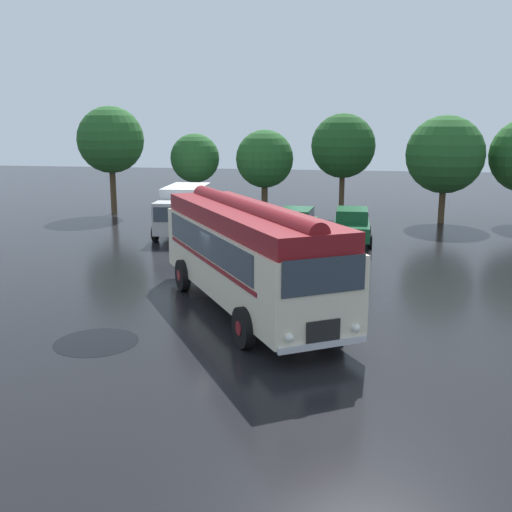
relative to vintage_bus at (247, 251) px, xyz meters
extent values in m
plane|color=black|center=(-0.28, 0.32, -1.89)|extent=(120.00, 120.00, 0.00)
cube|color=beige|center=(-0.01, 0.01, -0.29)|extent=(7.55, 9.74, 2.10)
cube|color=maroon|center=(-0.01, 0.01, 1.04)|extent=(7.28, 9.47, 0.56)
cylinder|color=maroon|center=(-0.01, 0.01, 1.30)|extent=(5.69, 8.29, 0.60)
cube|color=#2D3842|center=(0.89, 0.95, 0.28)|extent=(4.40, 6.72, 0.84)
cube|color=#2D3842|center=(-1.23, -0.43, 0.28)|extent=(4.40, 6.72, 0.84)
cube|color=maroon|center=(0.94, 0.87, -0.26)|extent=(4.50, 6.89, 0.12)
cube|color=maroon|center=(-1.17, -0.51, -0.26)|extent=(4.50, 6.89, 0.12)
cube|color=#2D3842|center=(2.73, -4.19, 0.38)|extent=(1.86, 1.23, 0.88)
cube|color=black|center=(2.73, -4.20, -0.99)|extent=(0.79, 0.54, 0.56)
cube|color=silver|center=(2.75, -4.21, -1.32)|extent=(2.04, 1.38, 0.16)
sphere|color=white|center=(3.49, -3.71, -1.02)|extent=(0.22, 0.22, 0.22)
sphere|color=white|center=(1.99, -4.70, -1.02)|extent=(0.22, 0.22, 0.22)
cylinder|color=black|center=(2.78, -1.88, -1.34)|extent=(0.84, 1.07, 1.10)
cylinder|color=maroon|center=(2.78, -1.88, -1.34)|extent=(0.48, 0.50, 0.39)
cylinder|color=black|center=(0.60, -3.30, -1.34)|extent=(0.84, 1.07, 1.10)
cylinder|color=maroon|center=(0.60, -3.30, -1.34)|extent=(0.48, 0.50, 0.39)
cylinder|color=black|center=(-0.50, 3.15, -1.34)|extent=(0.84, 1.07, 1.10)
cylinder|color=maroon|center=(-0.50, 3.15, -1.34)|extent=(0.48, 0.50, 0.39)
cylinder|color=black|center=(-2.68, 1.73, -1.34)|extent=(0.84, 1.07, 1.10)
cylinder|color=maroon|center=(-2.68, 1.73, -1.34)|extent=(0.48, 0.50, 0.39)
cube|color=#144C28|center=(-2.68, 11.51, -1.22)|extent=(1.87, 4.27, 0.70)
cube|color=#144C28|center=(-2.69, 11.66, -0.55)|extent=(1.59, 2.24, 0.64)
cube|color=#2D3842|center=(-1.93, 11.69, -0.55)|extent=(0.10, 1.93, 0.50)
cube|color=#2D3842|center=(-3.45, 11.63, -0.55)|extent=(0.10, 1.93, 0.50)
cylinder|color=black|center=(-1.75, 10.25, -1.57)|extent=(0.23, 0.65, 0.64)
cylinder|color=black|center=(-3.51, 10.17, -1.57)|extent=(0.23, 0.65, 0.64)
cylinder|color=black|center=(-1.86, 12.85, -1.57)|extent=(0.23, 0.65, 0.64)
cylinder|color=black|center=(-3.62, 12.77, -1.57)|extent=(0.23, 0.65, 0.64)
cube|color=#144C28|center=(0.09, 11.31, -1.22)|extent=(1.87, 4.26, 0.70)
cube|color=#144C28|center=(0.10, 11.46, -0.55)|extent=(1.58, 2.24, 0.64)
cube|color=#2D3842|center=(0.86, 11.43, -0.55)|extent=(0.10, 1.93, 0.50)
cube|color=#2D3842|center=(-0.66, 11.49, -0.55)|extent=(0.10, 1.93, 0.50)
cylinder|color=black|center=(0.92, 9.98, -1.57)|extent=(0.23, 0.65, 0.64)
cylinder|color=black|center=(-0.84, 10.05, -1.57)|extent=(0.23, 0.65, 0.64)
cylinder|color=black|center=(1.03, 12.58, -1.57)|extent=(0.23, 0.65, 0.64)
cylinder|color=black|center=(-0.73, 12.65, -1.57)|extent=(0.23, 0.65, 0.64)
cube|color=#144C28|center=(2.83, 11.85, -1.22)|extent=(1.83, 4.25, 0.70)
cube|color=#144C28|center=(2.82, 12.00, -0.55)|extent=(1.56, 2.23, 0.64)
cube|color=#2D3842|center=(3.58, 12.02, -0.55)|extent=(0.08, 1.93, 0.50)
cube|color=#2D3842|center=(2.06, 11.97, -0.55)|extent=(0.08, 1.93, 0.50)
cylinder|color=black|center=(3.75, 10.57, -1.57)|extent=(0.22, 0.65, 0.64)
cylinder|color=black|center=(1.99, 10.52, -1.57)|extent=(0.22, 0.65, 0.64)
cylinder|color=black|center=(3.67, 13.17, -1.57)|extent=(0.22, 0.65, 0.64)
cylinder|color=black|center=(1.91, 13.12, -1.57)|extent=(0.22, 0.65, 0.64)
cube|color=silver|center=(-6.13, 13.23, -0.44)|extent=(2.38, 4.12, 2.10)
cube|color=#A4A4A4|center=(-5.84, 10.35, -0.69)|extent=(2.06, 1.92, 1.60)
cube|color=#2D3842|center=(-5.76, 9.47, -0.41)|extent=(1.69, 0.20, 0.72)
cylinder|color=black|center=(-4.81, 10.51, -1.49)|extent=(0.32, 0.82, 0.80)
cylinder|color=black|center=(-6.88, 10.30, -1.49)|extent=(0.32, 0.82, 0.80)
cylinder|color=black|center=(-5.16, 14.06, -1.49)|extent=(0.32, 0.82, 0.80)
cylinder|color=black|center=(-7.23, 13.85, -1.49)|extent=(0.32, 0.82, 0.80)
cylinder|color=#4C3823|center=(-12.88, 18.81, -0.30)|extent=(0.38, 0.38, 3.19)
sphere|color=#235623|center=(-12.88, 18.81, 2.89)|extent=(4.25, 4.25, 4.25)
sphere|color=#235623|center=(-12.37, 18.60, 2.98)|extent=(2.37, 2.37, 2.37)
cylinder|color=#4C3823|center=(-7.35, 19.03, -0.64)|extent=(0.34, 0.34, 2.50)
sphere|color=#235623|center=(-7.35, 19.03, 1.76)|extent=(3.09, 3.09, 3.09)
sphere|color=#235623|center=(-7.74, 18.77, 2.00)|extent=(1.72, 1.72, 1.72)
cylinder|color=#4C3823|center=(-2.92, 19.33, -0.75)|extent=(0.40, 0.40, 2.30)
sphere|color=#235623|center=(-2.92, 19.33, 1.75)|extent=(3.59, 3.59, 3.59)
sphere|color=#235623|center=(-3.21, 19.12, 1.98)|extent=(2.09, 2.09, 2.09)
cylinder|color=#4C3823|center=(1.87, 20.05, -0.41)|extent=(0.33, 0.33, 2.97)
sphere|color=#1E4C1E|center=(1.87, 20.05, 2.56)|extent=(3.95, 3.95, 3.95)
sphere|color=#1E4C1E|center=(1.60, 19.89, 2.31)|extent=(2.49, 2.49, 2.49)
cylinder|color=#4C3823|center=(7.84, 18.93, -0.73)|extent=(0.37, 0.37, 2.33)
sphere|color=#235623|center=(7.84, 18.93, 2.13)|extent=(4.52, 4.52, 4.52)
sphere|color=#235623|center=(7.39, 18.78, 2.33)|extent=(3.03, 3.03, 3.03)
cylinder|color=black|center=(-3.38, -3.68, -1.89)|extent=(2.26, 2.26, 0.01)
camera|label=1|loc=(3.74, -17.80, 3.83)|focal=42.00mm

